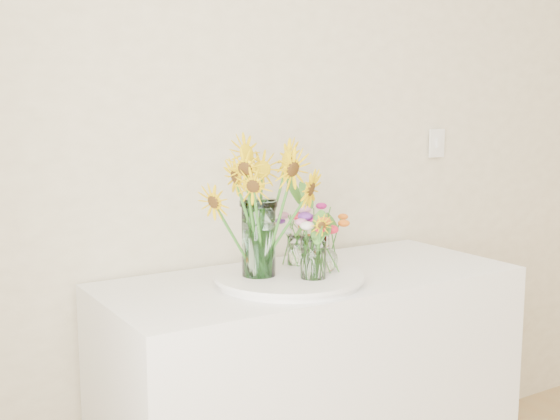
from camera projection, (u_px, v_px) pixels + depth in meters
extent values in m
cube|color=white|center=(311.00, 404.00, 2.40)|extent=(1.40, 0.60, 0.90)
cylinder|color=white|center=(289.00, 280.00, 2.22)|extent=(0.45, 0.45, 0.02)
cylinder|color=#C6F5EB|center=(259.00, 238.00, 2.19)|extent=(0.11, 0.11, 0.25)
cylinder|color=white|center=(313.00, 258.00, 2.16)|extent=(0.08, 0.08, 0.14)
cylinder|color=white|center=(296.00, 250.00, 2.35)|extent=(0.07, 0.07, 0.11)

